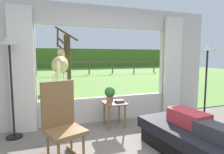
{
  "coord_description": "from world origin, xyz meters",
  "views": [
    {
      "loc": [
        -1.25,
        -1.82,
        1.47
      ],
      "look_at": [
        0.0,
        1.8,
        1.05
      ],
      "focal_mm": 30.5,
      "sensor_mm": 36.0,
      "label": 1
    }
  ],
  "objects_px": {
    "rocking_chair": "(62,122)",
    "floor_lamp_left": "(10,55)",
    "horse": "(60,65)",
    "pasture_tree": "(67,58)",
    "book_stack": "(120,101)",
    "side_table": "(114,107)",
    "floor_lamp_right": "(207,59)",
    "recliner_sofa": "(194,141)",
    "potted_plant": "(110,93)",
    "reclining_person": "(198,123)"
  },
  "relations": [
    {
      "from": "book_stack",
      "to": "pasture_tree",
      "type": "height_order",
      "value": "pasture_tree"
    },
    {
      "from": "reclining_person",
      "to": "floor_lamp_left",
      "type": "xyz_separation_m",
      "value": [
        -2.63,
        1.62,
        0.96
      ]
    },
    {
      "from": "rocking_chair",
      "to": "side_table",
      "type": "bearing_deg",
      "value": 19.58
    },
    {
      "from": "side_table",
      "to": "floor_lamp_left",
      "type": "relative_size",
      "value": 0.28
    },
    {
      "from": "pasture_tree",
      "to": "recliner_sofa",
      "type": "bearing_deg",
      "value": -82.07
    },
    {
      "from": "book_stack",
      "to": "rocking_chair",
      "type": "bearing_deg",
      "value": -143.83
    },
    {
      "from": "reclining_person",
      "to": "rocking_chair",
      "type": "relative_size",
      "value": 1.28
    },
    {
      "from": "recliner_sofa",
      "to": "floor_lamp_left",
      "type": "height_order",
      "value": "floor_lamp_left"
    },
    {
      "from": "reclining_person",
      "to": "floor_lamp_left",
      "type": "distance_m",
      "value": 3.23
    },
    {
      "from": "recliner_sofa",
      "to": "potted_plant",
      "type": "distance_m",
      "value": 1.81
    },
    {
      "from": "reclining_person",
      "to": "floor_lamp_right",
      "type": "relative_size",
      "value": 0.82
    },
    {
      "from": "side_table",
      "to": "pasture_tree",
      "type": "bearing_deg",
      "value": 93.13
    },
    {
      "from": "floor_lamp_right",
      "to": "book_stack",
      "type": "bearing_deg",
      "value": 163.31
    },
    {
      "from": "pasture_tree",
      "to": "floor_lamp_right",
      "type": "bearing_deg",
      "value": -72.09
    },
    {
      "from": "book_stack",
      "to": "pasture_tree",
      "type": "relative_size",
      "value": 0.07
    },
    {
      "from": "recliner_sofa",
      "to": "book_stack",
      "type": "height_order",
      "value": "book_stack"
    },
    {
      "from": "potted_plant",
      "to": "floor_lamp_right",
      "type": "xyz_separation_m",
      "value": [
        1.9,
        -0.63,
        0.72
      ]
    },
    {
      "from": "book_stack",
      "to": "floor_lamp_right",
      "type": "xyz_separation_m",
      "value": [
        1.72,
        -0.52,
        0.88
      ]
    },
    {
      "from": "floor_lamp_left",
      "to": "horse",
      "type": "relative_size",
      "value": 1.01
    },
    {
      "from": "recliner_sofa",
      "to": "rocking_chair",
      "type": "bearing_deg",
      "value": 157.78
    },
    {
      "from": "side_table",
      "to": "floor_lamp_right",
      "type": "bearing_deg",
      "value": -17.35
    },
    {
      "from": "horse",
      "to": "potted_plant",
      "type": "bearing_deg",
      "value": -68.19
    },
    {
      "from": "floor_lamp_right",
      "to": "horse",
      "type": "relative_size",
      "value": 0.97
    },
    {
      "from": "book_stack",
      "to": "pasture_tree",
      "type": "bearing_deg",
      "value": 94.0
    },
    {
      "from": "reclining_person",
      "to": "horse",
      "type": "relative_size",
      "value": 0.79
    },
    {
      "from": "rocking_chair",
      "to": "book_stack",
      "type": "height_order",
      "value": "rocking_chair"
    },
    {
      "from": "potted_plant",
      "to": "book_stack",
      "type": "bearing_deg",
      "value": -32.31
    },
    {
      "from": "book_stack",
      "to": "floor_lamp_left",
      "type": "height_order",
      "value": "floor_lamp_left"
    },
    {
      "from": "recliner_sofa",
      "to": "book_stack",
      "type": "relative_size",
      "value": 8.67
    },
    {
      "from": "floor_lamp_left",
      "to": "pasture_tree",
      "type": "distance_m",
      "value": 6.21
    },
    {
      "from": "rocking_chair",
      "to": "side_table",
      "type": "xyz_separation_m",
      "value": [
        1.13,
        0.95,
        -0.12
      ]
    },
    {
      "from": "rocking_chair",
      "to": "horse",
      "type": "relative_size",
      "value": 0.62
    },
    {
      "from": "recliner_sofa",
      "to": "reclining_person",
      "type": "distance_m",
      "value": 0.31
    },
    {
      "from": "rocking_chair",
      "to": "floor_lamp_left",
      "type": "distance_m",
      "value": 1.59
    },
    {
      "from": "floor_lamp_left",
      "to": "floor_lamp_right",
      "type": "bearing_deg",
      "value": -9.87
    },
    {
      "from": "rocking_chair",
      "to": "pasture_tree",
      "type": "height_order",
      "value": "pasture_tree"
    },
    {
      "from": "book_stack",
      "to": "floor_lamp_right",
      "type": "bearing_deg",
      "value": -16.69
    },
    {
      "from": "pasture_tree",
      "to": "side_table",
      "type": "bearing_deg",
      "value": -86.87
    },
    {
      "from": "horse",
      "to": "pasture_tree",
      "type": "xyz_separation_m",
      "value": [
        0.51,
        2.78,
        0.23
      ]
    },
    {
      "from": "floor_lamp_left",
      "to": "floor_lamp_right",
      "type": "xyz_separation_m",
      "value": [
        3.72,
        -0.65,
        -0.06
      ]
    },
    {
      "from": "side_table",
      "to": "potted_plant",
      "type": "distance_m",
      "value": 0.29
    },
    {
      "from": "side_table",
      "to": "rocking_chair",
      "type": "bearing_deg",
      "value": -139.99
    },
    {
      "from": "rocking_chair",
      "to": "book_stack",
      "type": "bearing_deg",
      "value": 15.74
    },
    {
      "from": "book_stack",
      "to": "horse",
      "type": "xyz_separation_m",
      "value": [
        -0.94,
        3.36,
        0.61
      ]
    },
    {
      "from": "side_table",
      "to": "potted_plant",
      "type": "height_order",
      "value": "potted_plant"
    },
    {
      "from": "side_table",
      "to": "potted_plant",
      "type": "relative_size",
      "value": 1.63
    },
    {
      "from": "book_stack",
      "to": "floor_lamp_left",
      "type": "bearing_deg",
      "value": 176.25
    },
    {
      "from": "potted_plant",
      "to": "pasture_tree",
      "type": "xyz_separation_m",
      "value": [
        -0.25,
        6.03,
        0.68
      ]
    },
    {
      "from": "recliner_sofa",
      "to": "pasture_tree",
      "type": "relative_size",
      "value": 0.63
    },
    {
      "from": "potted_plant",
      "to": "horse",
      "type": "xyz_separation_m",
      "value": [
        -0.76,
        3.25,
        0.45
      ]
    }
  ]
}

